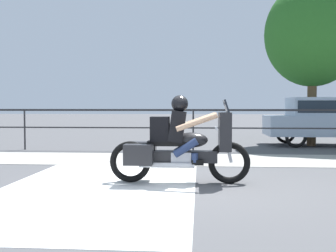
{
  "coord_description": "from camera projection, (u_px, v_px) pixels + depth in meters",
  "views": [
    {
      "loc": [
        0.18,
        -6.96,
        1.33
      ],
      "look_at": [
        -0.42,
        1.06,
        0.94
      ],
      "focal_mm": 45.0,
      "sensor_mm": 36.0,
      "label": 1
    }
  ],
  "objects": [
    {
      "name": "ground_plane",
      "position": [
        188.0,
        186.0,
        7.01
      ],
      "size": [
        120.0,
        120.0,
        0.0
      ],
      "primitive_type": "plane",
      "color": "#4C4C4F"
    },
    {
      "name": "sidewalk_band",
      "position": [
        192.0,
        159.0,
        10.39
      ],
      "size": [
        44.0,
        2.4,
        0.01
      ],
      "primitive_type": "cube",
      "color": "#99968E",
      "rests_on": "ground"
    },
    {
      "name": "crosswalk_band",
      "position": [
        100.0,
        186.0,
        6.91
      ],
      "size": [
        3.13,
        6.0,
        0.01
      ],
      "primitive_type": "cube",
      "color": "silver",
      "rests_on": "ground"
    },
    {
      "name": "fence_railing",
      "position": [
        193.0,
        118.0,
        12.34
      ],
      "size": [
        36.0,
        0.05,
        1.23
      ],
      "color": "#232326",
      "rests_on": "ground"
    },
    {
      "name": "motorcycle",
      "position": [
        179.0,
        144.0,
        7.21
      ],
      "size": [
        2.42,
        0.76,
        1.51
      ],
      "rotation": [
        0.0,
        0.0,
        -0.07
      ],
      "color": "black",
      "rests_on": "ground"
    },
    {
      "name": "parked_car",
      "position": [
        328.0,
        118.0,
        13.99
      ],
      "size": [
        4.27,
        1.77,
        1.6
      ],
      "rotation": [
        0.0,
        0.0,
        0.05
      ],
      "color": "#9EB2C6",
      "rests_on": "ground"
    },
    {
      "name": "tree_behind_sign",
      "position": [
        313.0,
        34.0,
        13.83
      ],
      "size": [
        3.15,
        3.15,
        5.43
      ],
      "color": "brown",
      "rests_on": "ground"
    }
  ]
}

